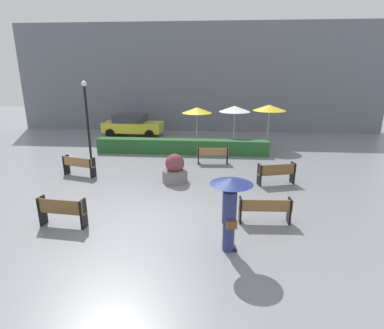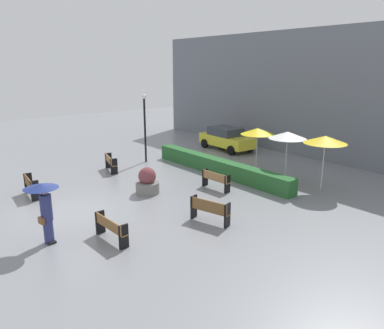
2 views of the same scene
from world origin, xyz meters
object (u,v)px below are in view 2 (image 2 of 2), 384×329
at_px(bench_back_row, 215,179).
at_px(patio_umbrella_yellow_far, 325,140).
at_px(bench_far_right, 209,209).
at_px(bench_far_left, 110,162).
at_px(parked_car, 227,138).
at_px(pedestrian_with_umbrella, 44,203).
at_px(patio_umbrella_white, 288,135).
at_px(bench_near_right, 110,227).
at_px(planter_pot, 147,182).
at_px(lamp_post, 145,121).
at_px(bench_near_left, 30,185).
at_px(patio_umbrella_yellow, 258,131).

xyz_separation_m(bench_back_row, patio_umbrella_yellow_far, (3.30, 3.82, 1.96)).
bearing_deg(bench_far_right, bench_far_left, 177.41).
bearing_deg(parked_car, bench_far_left, -90.62).
relative_size(bench_far_left, parked_car, 0.38).
bearing_deg(pedestrian_with_umbrella, patio_umbrella_white, 87.15).
distance_m(pedestrian_with_umbrella, parked_car, 16.15).
bearing_deg(bench_back_row, pedestrian_with_umbrella, -85.66).
relative_size(bench_near_right, bench_far_right, 1.02).
height_order(bench_back_row, planter_pot, planter_pot).
xyz_separation_m(bench_back_row, lamp_post, (-6.61, 0.23, 2.02)).
bearing_deg(pedestrian_with_umbrella, lamp_post, 130.71).
xyz_separation_m(bench_far_right, pedestrian_with_umbrella, (-2.15, -5.34, 0.90)).
xyz_separation_m(bench_back_row, pedestrian_with_umbrella, (0.62, -8.18, 0.93)).
distance_m(planter_pot, parked_car, 10.38).
xyz_separation_m(lamp_post, patio_umbrella_white, (7.83, 3.56, -0.14)).
relative_size(bench_far_right, parked_car, 0.39).
distance_m(bench_near_left, patio_umbrella_yellow_far, 13.66).
height_order(patio_umbrella_white, parked_car, patio_umbrella_white).
bearing_deg(bench_near_left, lamp_post, 105.75).
distance_m(bench_near_left, parked_car, 13.85).
xyz_separation_m(planter_pot, patio_umbrella_white, (2.79, 6.63, 1.85)).
distance_m(bench_far_right, bench_back_row, 3.96).
bearing_deg(lamp_post, patio_umbrella_yellow, 35.80).
height_order(bench_far_right, bench_back_row, bench_far_right).
bearing_deg(bench_near_left, bench_far_right, 31.06).
distance_m(bench_far_left, patio_umbrella_yellow, 8.45).
bearing_deg(patio_umbrella_yellow, planter_pot, -93.68).
distance_m(bench_near_left, patio_umbrella_white, 12.54).
relative_size(bench_near_right, pedestrian_with_umbrella, 0.80).
distance_m(pedestrian_with_umbrella, planter_pot, 5.84).
bearing_deg(patio_umbrella_yellow_far, parked_car, 163.65).
xyz_separation_m(lamp_post, patio_umbrella_yellow_far, (9.91, 3.59, -0.06)).
bearing_deg(planter_pot, patio_umbrella_yellow_far, 53.82).
relative_size(bench_near_left, lamp_post, 0.37).
bearing_deg(planter_pot, parked_car, 115.16).
relative_size(bench_far_right, patio_umbrella_yellow_far, 0.63).
bearing_deg(patio_umbrella_yellow, bench_back_row, -74.96).
relative_size(planter_pot, lamp_post, 0.30).
distance_m(patio_umbrella_white, patio_umbrella_yellow_far, 2.09).
bearing_deg(bench_near_right, bench_back_row, 105.57).
height_order(bench_back_row, pedestrian_with_umbrella, pedestrian_with_umbrella).
distance_m(lamp_post, patio_umbrella_yellow, 6.77).
distance_m(bench_far_right, parked_car, 12.84).
bearing_deg(bench_far_left, planter_pot, -5.19).
bearing_deg(lamp_post, patio_umbrella_yellow_far, 19.93).
relative_size(patio_umbrella_yellow, patio_umbrella_yellow_far, 0.91).
bearing_deg(bench_near_left, patio_umbrella_yellow, 73.47).
distance_m(bench_back_row, planter_pot, 3.25).
distance_m(bench_near_left, bench_far_left, 5.04).
height_order(pedestrian_with_umbrella, patio_umbrella_yellow, patio_umbrella_yellow).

